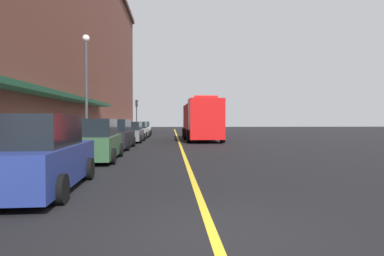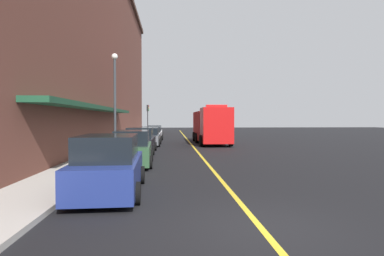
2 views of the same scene
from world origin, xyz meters
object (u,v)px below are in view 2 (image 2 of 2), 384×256
parked_car_1 (132,149)px  parking_meter_1 (142,130)px  street_lamp_left (115,91)px  traffic_light_near (148,114)px  parked_car_2 (141,141)px  parked_car_5 (155,132)px  parking_meter_0 (132,134)px  parking_meter_2 (140,131)px  parked_car_4 (152,134)px  parked_car_3 (149,137)px  fire_truck (211,126)px  parked_car_0 (109,167)px

parked_car_1 → parking_meter_1: 22.65m
street_lamp_left → traffic_light_near: bearing=88.5°
parked_car_2 → parked_car_5: 17.78m
parking_meter_0 → parked_car_1: bearing=-83.4°
parking_meter_2 → parked_car_4: bearing=-52.8°
parked_car_1 → parked_car_3: parked_car_1 is taller
parking_meter_1 → traffic_light_near: size_ratio=0.31×
parked_car_1 → parked_car_2: bearing=-0.9°
parked_car_5 → fire_truck: (5.82, -9.51, 0.97)m
parking_meter_2 → street_lamp_left: (-0.60, -13.20, 3.34)m
street_lamp_left → parked_car_4: bearing=79.5°
parked_car_3 → parked_car_5: parked_car_3 is taller
parked_car_2 → parked_car_3: parked_car_2 is taller
parking_meter_2 → traffic_light_near: traffic_light_near is taller
parked_car_1 → fire_truck: 15.52m
fire_truck → parking_meter_2: fire_truck is taller
parked_car_0 → parked_car_5: size_ratio=1.03×
parking_meter_1 → parking_meter_2: (0.00, -2.42, 0.00)m
parked_car_4 → parking_meter_0: size_ratio=3.13×
parked_car_1 → street_lamp_left: size_ratio=0.67×
parked_car_5 → parked_car_2: bearing=178.3°
parked_car_4 → parking_meter_1: bearing=20.4°
fire_truck → parking_meter_0: 7.58m
parked_car_5 → fire_truck: fire_truck is taller
parked_car_2 → parking_meter_1: size_ratio=3.68×
parked_car_4 → fire_truck: 7.07m
parked_car_3 → street_lamp_left: street_lamp_left is taller
parked_car_3 → parking_meter_0: parked_car_3 is taller
street_lamp_left → parked_car_2: bearing=-25.4°
street_lamp_left → traffic_light_near: 24.82m
parked_car_0 → parking_meter_2: size_ratio=3.63×
parked_car_2 → fire_truck: 10.25m
parked_car_1 → parking_meter_0: (-1.44, 12.41, 0.22)m
parked_car_1 → parked_car_4: bearing=-2.3°
street_lamp_left → parking_meter_2: bearing=87.4°
parked_car_1 → parking_meter_0: parked_car_1 is taller
parked_car_1 → parking_meter_1: (-1.44, 22.60, 0.22)m
parked_car_2 → parked_car_0: bearing=-179.2°
parked_car_3 → fire_truck: (5.81, 2.07, 0.96)m
street_lamp_left → parked_car_5: bearing=83.0°
parking_meter_0 → parked_car_3: bearing=-5.3°
parked_car_3 → parking_meter_1: (-1.49, 10.34, 0.30)m
parked_car_2 → traffic_light_near: bearing=3.1°
parked_car_3 → fire_truck: 6.24m
parked_car_1 → street_lamp_left: 8.10m
parked_car_4 → parked_car_1: bearing=-178.4°
parked_car_4 → fire_truck: (5.82, -3.90, 0.98)m
parked_car_4 → traffic_light_near: size_ratio=0.97×
parked_car_1 → street_lamp_left: (-2.04, 6.98, 3.56)m
parked_car_4 → street_lamp_left: (-2.08, -11.26, 3.66)m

